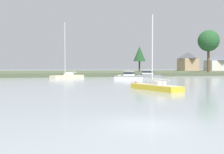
{
  "coord_description": "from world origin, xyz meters",
  "views": [
    {
      "loc": [
        -4.74,
        -12.09,
        2.87
      ],
      "look_at": [
        7.14,
        35.47,
        0.99
      ],
      "focal_mm": 41.98,
      "sensor_mm": 36.0,
      "label": 1
    }
  ],
  "objects_px": {
    "cruiser_grey": "(147,76)",
    "mooring_buoy_red": "(136,83)",
    "sailboat_cream": "(67,78)",
    "cruiser_white": "(126,78)",
    "sailboat_yellow": "(155,88)"
  },
  "relations": [
    {
      "from": "cruiser_white",
      "to": "sailboat_cream",
      "type": "relative_size",
      "value": 0.45
    },
    {
      "from": "sailboat_cream",
      "to": "sailboat_yellow",
      "type": "relative_size",
      "value": 1.43
    },
    {
      "from": "cruiser_grey",
      "to": "mooring_buoy_red",
      "type": "height_order",
      "value": "cruiser_grey"
    },
    {
      "from": "sailboat_cream",
      "to": "cruiser_white",
      "type": "bearing_deg",
      "value": -38.0
    },
    {
      "from": "sailboat_yellow",
      "to": "mooring_buoy_red",
      "type": "xyz_separation_m",
      "value": [
        1.82,
        12.65,
        -0.14
      ]
    },
    {
      "from": "cruiser_white",
      "to": "sailboat_yellow",
      "type": "relative_size",
      "value": 0.65
    },
    {
      "from": "sailboat_cream",
      "to": "cruiser_grey",
      "type": "xyz_separation_m",
      "value": [
        21.44,
        2.21,
        0.21
      ]
    },
    {
      "from": "cruiser_grey",
      "to": "mooring_buoy_red",
      "type": "xyz_separation_m",
      "value": [
        -11.45,
        -23.85,
        -0.42
      ]
    },
    {
      "from": "cruiser_grey",
      "to": "mooring_buoy_red",
      "type": "relative_size",
      "value": 13.66
    },
    {
      "from": "cruiser_white",
      "to": "sailboat_cream",
      "type": "distance_m",
      "value": 15.25
    },
    {
      "from": "sailboat_yellow",
      "to": "mooring_buoy_red",
      "type": "bearing_deg",
      "value": 81.81
    },
    {
      "from": "cruiser_white",
      "to": "cruiser_grey",
      "type": "bearing_deg",
      "value": 50.91
    },
    {
      "from": "sailboat_cream",
      "to": "mooring_buoy_red",
      "type": "relative_size",
      "value": 27.5
    },
    {
      "from": "mooring_buoy_red",
      "to": "sailboat_cream",
      "type": "bearing_deg",
      "value": 114.79
    },
    {
      "from": "cruiser_grey",
      "to": "cruiser_white",
      "type": "bearing_deg",
      "value": -129.09
    }
  ]
}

